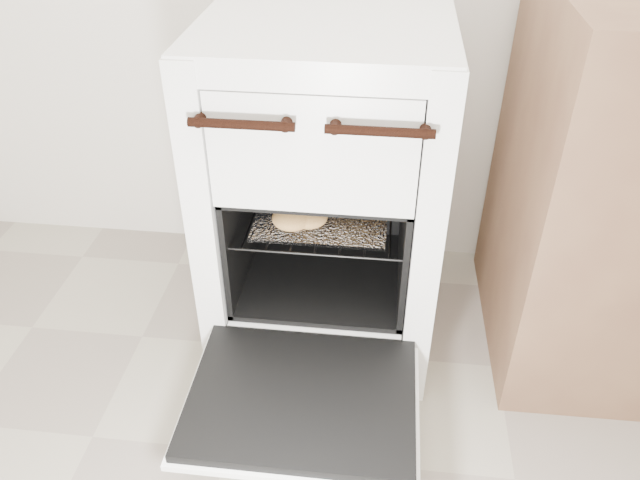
# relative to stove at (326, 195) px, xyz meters

# --- Properties ---
(stove) EXTENTS (0.57, 0.63, 0.87)m
(stove) POSITION_rel_stove_xyz_m (0.00, 0.00, 0.00)
(stove) COLOR white
(stove) RESTS_ON ground
(oven_door) EXTENTS (0.51, 0.40, 0.04)m
(oven_door) POSITION_rel_stove_xyz_m (0.00, -0.48, -0.24)
(oven_door) COLOR black
(oven_door) RESTS_ON stove
(oven_rack) EXTENTS (0.41, 0.40, 0.01)m
(oven_rack) POSITION_rel_stove_xyz_m (-0.00, -0.06, -0.01)
(oven_rack) COLOR black
(oven_rack) RESTS_ON stove
(foil_sheet) EXTENTS (0.32, 0.28, 0.01)m
(foil_sheet) POSITION_rel_stove_xyz_m (0.00, -0.08, -0.00)
(foil_sheet) COLOR white
(foil_sheet) RESTS_ON oven_rack
(baked_rolls) EXTENTS (0.31, 0.28, 0.05)m
(baked_rolls) POSITION_rel_stove_xyz_m (0.02, -0.08, 0.02)
(baked_rolls) COLOR tan
(baked_rolls) RESTS_ON foil_sheet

